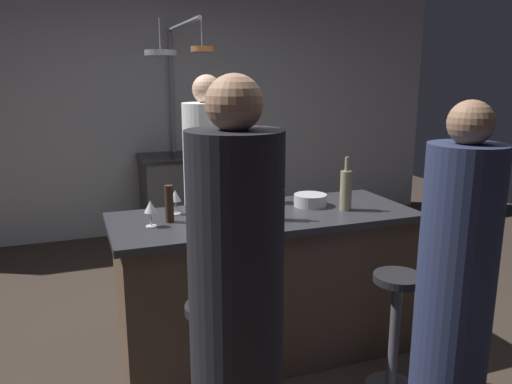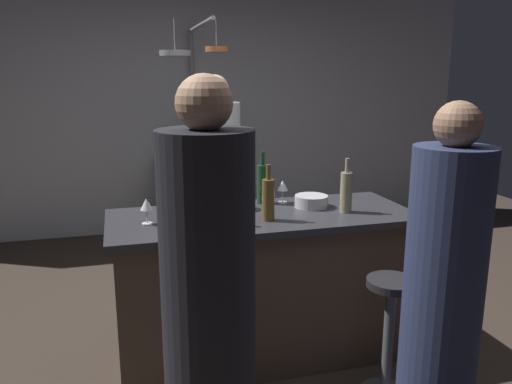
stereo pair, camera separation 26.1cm
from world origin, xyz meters
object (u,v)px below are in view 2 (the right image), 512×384
object	(u,v)px
bar_stool_left	(199,362)
wine_bottle_white	(346,191)
chef	(217,200)
guest_right	(442,300)
wine_glass_near_right_guest	(174,195)
mixing_bowl_steel	(311,201)
wine_glass_by_chef	(146,206)
stove_range	(199,196)
wine_bottle_amber	(268,199)
pepper_mill	(166,202)
wine_bottle_dark	(217,205)
guest_left	(209,316)
wine_glass_near_left_guest	(283,187)
mixing_bowl_ceramic	(241,204)
bar_stool_right	(389,334)
wine_bottle_green	(262,183)

from	to	relation	value
bar_stool_left	wine_bottle_white	xyz separation A→B (m)	(0.99, 0.53, 0.65)
chef	guest_right	bearing A→B (deg)	-70.90
wine_glass_near_right_guest	mixing_bowl_steel	bearing A→B (deg)	-6.55
wine_bottle_white	wine_glass_by_chef	distance (m)	1.16
stove_range	wine_bottle_amber	size ratio (longest dim) A/B	2.79
pepper_mill	mixing_bowl_steel	distance (m)	0.90
wine_bottle_amber	wine_bottle_white	size ratio (longest dim) A/B	0.98
bar_stool_left	wine_bottle_white	distance (m)	1.30
wine_glass_near_right_guest	wine_glass_by_chef	bearing A→B (deg)	-131.21
chef	wine_bottle_dark	distance (m)	1.00
chef	wine_bottle_white	distance (m)	1.12
guest_left	pepper_mill	world-z (taller)	guest_left
stove_range	chef	bearing A→B (deg)	-94.17
wine_bottle_dark	wine_glass_near_right_guest	size ratio (longest dim) A/B	2.02
bar_stool_left	wine_bottle_amber	xyz separation A→B (m)	(0.49, 0.49, 0.65)
guest_left	wine_glass_near_right_guest	bearing A→B (deg)	89.66
mixing_bowl_steel	wine_glass_near_left_guest	bearing A→B (deg)	132.19
mixing_bowl_ceramic	bar_stool_left	bearing A→B (deg)	-117.64
bar_stool_right	bar_stool_left	distance (m)	1.01
wine_bottle_amber	wine_bottle_dark	distance (m)	0.29
wine_glass_near_left_guest	wine_glass_by_chef	distance (m)	0.91
chef	wine_glass_by_chef	size ratio (longest dim) A/B	11.69
wine_bottle_dark	mixing_bowl_ceramic	distance (m)	0.35
guest_right	guest_left	bearing A→B (deg)	178.28
guest_right	wine_bottle_white	distance (m)	0.97
guest_left	wine_glass_by_chef	distance (m)	1.00
bar_stool_left	guest_left	size ratio (longest dim) A/B	0.40
bar_stool_left	wine_glass_near_right_guest	size ratio (longest dim) A/B	4.66
stove_range	guest_left	xyz separation A→B (m)	(-0.50, -3.44, 0.35)
guest_right	mixing_bowl_ceramic	size ratio (longest dim) A/B	10.88
wine_bottle_green	wine_bottle_white	world-z (taller)	wine_bottle_green
wine_bottle_white	guest_left	bearing A→B (deg)	-137.87
bar_stool_left	pepper_mill	bearing A→B (deg)	95.74
bar_stool_left	wine_glass_near_left_guest	distance (m)	1.26
wine_bottle_dark	wine_glass_by_chef	size ratio (longest dim) A/B	2.02
wine_bottle_green	mixing_bowl_ceramic	size ratio (longest dim) A/B	2.25
guest_right	pepper_mill	xyz separation A→B (m)	(-1.08, 1.04, 0.26)
mixing_bowl_ceramic	wine_glass_near_left_guest	bearing A→B (deg)	17.23
stove_range	chef	world-z (taller)	chef
bar_stool_right	wine_bottle_dark	bearing A→B (deg)	149.30
wine_glass_near_left_guest	wine_glass_by_chef	size ratio (longest dim) A/B	1.00
stove_range	guest_right	size ratio (longest dim) A/B	0.55
chef	wine_bottle_green	xyz separation A→B (m)	(0.19, -0.57, 0.24)
stove_range	pepper_mill	world-z (taller)	pepper_mill
chef	wine_glass_near_left_guest	bearing A→B (deg)	-62.02
bar_stool_right	wine_bottle_amber	bearing A→B (deg)	136.77
bar_stool_right	wine_bottle_green	bearing A→B (deg)	116.87
chef	guest_right	distance (m)	1.95
wine_bottle_dark	pepper_mill	bearing A→B (deg)	148.08
pepper_mill	wine_glass_by_chef	size ratio (longest dim) A/B	1.44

